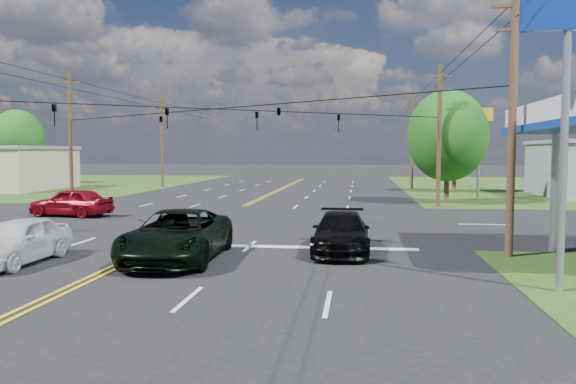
# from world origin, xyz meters

# --- Properties ---
(ground) EXTENTS (280.00, 280.00, 0.00)m
(ground) POSITION_xyz_m (0.00, 12.00, 0.00)
(ground) COLOR black
(ground) RESTS_ON ground
(stop_bar) EXTENTS (10.00, 0.50, 0.02)m
(stop_bar) POSITION_xyz_m (5.00, 4.00, 0.00)
(stop_bar) COLOR silver
(stop_bar) RESTS_ON ground
(pole_se) EXTENTS (1.60, 0.28, 9.50)m
(pole_se) POSITION_xyz_m (13.00, 3.00, 4.92)
(pole_se) COLOR #3D2E19
(pole_se) RESTS_ON ground
(pole_nw) EXTENTS (1.60, 0.28, 9.50)m
(pole_nw) POSITION_xyz_m (-13.00, 21.00, 4.92)
(pole_nw) COLOR #3D2E19
(pole_nw) RESTS_ON ground
(pole_ne) EXTENTS (1.60, 0.28, 9.50)m
(pole_ne) POSITION_xyz_m (13.00, 21.00, 4.92)
(pole_ne) COLOR #3D2E19
(pole_ne) RESTS_ON ground
(pole_left_far) EXTENTS (1.60, 0.28, 10.00)m
(pole_left_far) POSITION_xyz_m (-13.00, 40.00, 5.17)
(pole_left_far) COLOR #3D2E19
(pole_left_far) RESTS_ON ground
(pole_right_far) EXTENTS (1.60, 0.28, 10.00)m
(pole_right_far) POSITION_xyz_m (13.00, 40.00, 5.17)
(pole_right_far) COLOR #3D2E19
(pole_right_far) RESTS_ON ground
(span_wire_signals) EXTENTS (26.00, 18.00, 1.13)m
(span_wire_signals) POSITION_xyz_m (0.00, 12.00, 6.00)
(span_wire_signals) COLOR black
(span_wire_signals) RESTS_ON ground
(power_lines) EXTENTS (26.04, 100.00, 0.64)m
(power_lines) POSITION_xyz_m (0.00, 10.00, 8.60)
(power_lines) COLOR black
(power_lines) RESTS_ON ground
(tree_right_a) EXTENTS (5.70, 5.70, 8.18)m
(tree_right_a) POSITION_xyz_m (14.00, 24.00, 4.87)
(tree_right_a) COLOR #3D2E19
(tree_right_a) RESTS_ON ground
(tree_right_b) EXTENTS (4.94, 4.94, 7.09)m
(tree_right_b) POSITION_xyz_m (16.50, 36.00, 4.22)
(tree_right_b) COLOR #3D2E19
(tree_right_b) RESTS_ON ground
(tree_far_l) EXTENTS (6.08, 6.08, 8.72)m
(tree_far_l) POSITION_xyz_m (-32.00, 44.00, 5.19)
(tree_far_l) COLOR #3D2E19
(tree_far_l) RESTS_ON ground
(pickup_dkgreen) EXTENTS (3.06, 6.26, 1.71)m
(pickup_dkgreen) POSITION_xyz_m (1.60, 0.94, 0.86)
(pickup_dkgreen) COLOR black
(pickup_dkgreen) RESTS_ON ground
(suv_black) EXTENTS (2.10, 5.06, 1.46)m
(suv_black) POSITION_xyz_m (7.09, 3.19, 0.73)
(suv_black) COLOR black
(suv_black) RESTS_ON ground
(pickup_white) EXTENTS (1.85, 4.53, 1.54)m
(pickup_white) POSITION_xyz_m (-3.50, -0.24, 0.77)
(pickup_white) COLOR silver
(pickup_white) RESTS_ON ground
(sedan_red) EXTENTS (4.99, 2.52, 1.63)m
(sedan_red) POSITION_xyz_m (-8.75, 13.00, 0.81)
(sedan_red) COLOR maroon
(sedan_red) RESTS_ON ground
(polesign_se) EXTENTS (2.35, 0.33, 7.98)m
(polesign_se) POSITION_xyz_m (13.00, -2.05, 6.30)
(polesign_se) COLOR #A5A5AA
(polesign_se) RESTS_ON ground
(polesign_ne) EXTENTS (1.99, 0.69, 7.22)m
(polesign_ne) POSITION_xyz_m (17.00, 27.99, 5.51)
(polesign_ne) COLOR #A5A5AA
(polesign_ne) RESTS_ON ground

